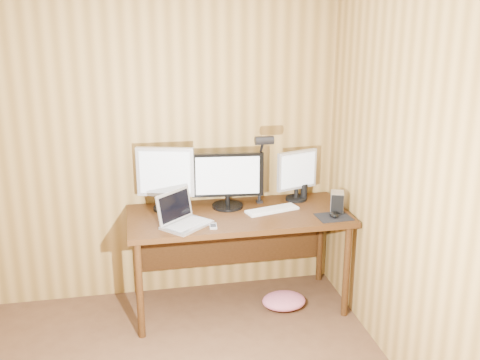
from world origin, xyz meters
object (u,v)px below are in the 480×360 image
object	(u,v)px
speaker	(304,192)
phone	(213,226)
monitor_left	(166,176)
hard_drive	(337,202)
desk_lamp	(262,159)
desk	(237,225)
keyboard	(272,210)
mouse	(334,214)
monitor_right	(297,174)
laptop	(182,217)
monitor_center	(227,180)

from	to	relation	value
speaker	phone	bearing A→B (deg)	-150.66
monitor_left	speaker	bearing A→B (deg)	16.19
hard_drive	speaker	distance (m)	0.35
desk_lamp	desk	bearing A→B (deg)	-161.35
phone	speaker	size ratio (longest dim) A/B	0.84
monitor_left	hard_drive	bearing A→B (deg)	1.40
keyboard	mouse	size ratio (longest dim) A/B	4.00
monitor_right	phone	bearing A→B (deg)	-167.84
monitor_right	keyboard	world-z (taller)	monitor_right
speaker	laptop	bearing A→B (deg)	-160.13
monitor_center	monitor_right	size ratio (longest dim) A/B	1.36
monitor_left	desk	bearing A→B (deg)	1.73
desk	hard_drive	bearing A→B (deg)	-13.45
monitor_center	speaker	world-z (taller)	monitor_center
keyboard	monitor_center	bearing A→B (deg)	139.56
desk	laptop	distance (m)	0.51
monitor_center	phone	world-z (taller)	monitor_center
hard_drive	phone	world-z (taller)	hard_drive
monitor_right	speaker	size ratio (longest dim) A/B	3.25
mouse	desk_lamp	bearing A→B (deg)	135.09
hard_drive	mouse	bearing A→B (deg)	-100.07
hard_drive	monitor_right	bearing A→B (deg)	145.24
desk	desk_lamp	distance (m)	0.53
keyboard	speaker	xyz separation A→B (m)	(0.31, 0.21, 0.05)
monitor_right	keyboard	distance (m)	0.38
laptop	desk_lamp	distance (m)	0.75
desk	laptop	xyz separation A→B (m)	(-0.43, -0.21, 0.18)
mouse	hard_drive	distance (m)	0.14
speaker	desk	bearing A→B (deg)	-165.52
monitor_left	phone	size ratio (longest dim) A/B	4.64
desk	phone	distance (m)	0.39
speaker	hard_drive	bearing A→B (deg)	-64.34
desk	desk_lamp	world-z (taller)	desk_lamp
keyboard	mouse	distance (m)	0.45
hard_drive	phone	xyz separation A→B (m)	(-0.94, -0.12, -0.07)
monitor_right	mouse	bearing A→B (deg)	-88.48
monitor_center	desk_lamp	size ratio (longest dim) A/B	0.91
monitor_center	keyboard	xyz separation A→B (m)	(0.31, -0.15, -0.21)
phone	monitor_center	bearing A→B (deg)	70.82
keyboard	speaker	distance (m)	0.38
monitor_center	hard_drive	world-z (taller)	monitor_center
monitor_right	monitor_center	bearing A→B (deg)	167.37
monitor_left	speaker	distance (m)	1.09
laptop	keyboard	distance (m)	0.70
keyboard	speaker	bearing A→B (deg)	19.47
monitor_left	laptop	distance (m)	0.39
phone	speaker	distance (m)	0.90
monitor_left	mouse	distance (m)	1.25
desk_lamp	hard_drive	bearing A→B (deg)	-21.78
monitor_center	desk_lamp	distance (m)	0.30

